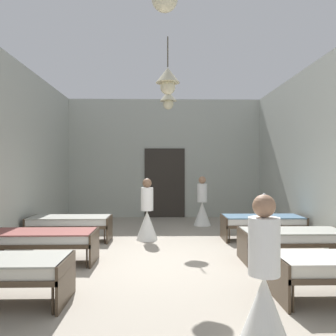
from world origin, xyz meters
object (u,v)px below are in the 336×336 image
Objects in this scene: bed_left_row_1 at (43,239)px; bed_left_row_2 at (70,222)px; bed_right_row_1 at (293,237)px; nurse_mid_aisle at (264,293)px; bed_right_row_2 at (262,221)px; nurse_far_aisle at (202,208)px; nurse_near_aisle at (147,218)px.

bed_left_row_1 is 1.90m from bed_left_row_2.
nurse_mid_aisle is (-1.46, -3.07, 0.09)m from bed_right_row_1.
bed_right_row_1 is 1.90m from bed_right_row_2.
bed_left_row_1 is at bearing -90.00° from bed_left_row_2.
bed_right_row_1 and bed_left_row_2 have the same top height.
bed_right_row_1 is at bearing -22.53° from bed_left_row_2.
bed_right_row_1 is at bearing -156.08° from nurse_far_aisle.
nurse_mid_aisle is at bearing -44.54° from bed_left_row_1.
nurse_near_aisle is 5.20m from nurse_mid_aisle.
nurse_near_aisle and nurse_far_aisle have the same top height.
bed_left_row_1 is 2.68m from nurse_near_aisle.
bed_left_row_2 is 4.58m from bed_right_row_2.
bed_left_row_2 is 1.00× the size of bed_right_row_2.
nurse_near_aisle reaches higher than bed_right_row_2.
bed_right_row_2 is at bearing -143.18° from nurse_far_aisle.
bed_left_row_1 is 1.28× the size of nurse_far_aisle.
bed_right_row_1 is 3.39m from nurse_near_aisle.
bed_right_row_1 is 4.96m from bed_left_row_2.
bed_left_row_1 is 1.00× the size of bed_right_row_2.
bed_right_row_1 is at bearing 162.13° from nurse_mid_aisle.
nurse_near_aisle is 1.00× the size of nurse_mid_aisle.
bed_right_row_1 is at bearing 0.00° from bed_left_row_1.
bed_left_row_1 is 1.28× the size of nurse_mid_aisle.
nurse_mid_aisle reaches higher than bed_right_row_2.
bed_right_row_2 is at bearing 22.53° from bed_left_row_1.
bed_left_row_2 is at bearing 157.47° from bed_right_row_1.
nurse_mid_aisle is (3.12, -3.07, 0.09)m from bed_left_row_1.
bed_left_row_2 is at bearing -138.28° from nurse_near_aisle.
bed_right_row_1 is 1.28× the size of nurse_mid_aisle.
nurse_far_aisle is at bearing 119.42° from bed_right_row_2.
bed_left_row_1 is at bearing 147.17° from nurse_far_aisle.
bed_right_row_1 is at bearing 4.26° from nurse_near_aisle.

